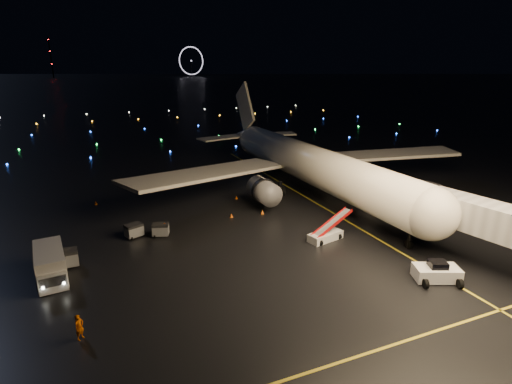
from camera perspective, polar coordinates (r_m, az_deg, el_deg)
ground at (r=328.80m, az=-20.41°, el=13.23°), size 2000.00×2000.00×0.00m
lane_centre at (r=54.86m, az=10.39°, el=-2.64°), size 0.25×80.00×0.02m
lane_cross at (r=28.35m, az=8.65°, el=-23.83°), size 60.00×0.25×0.02m
airliner at (r=62.29m, az=6.23°, el=7.44°), size 56.22×53.49×15.69m
pushback_tug at (r=40.36m, az=24.42°, el=-10.21°), size 4.45×3.45×1.88m
belt_loader at (r=45.25m, az=9.93°, el=-5.08°), size 6.24×2.94×2.92m
service_truck at (r=41.67m, az=-27.32°, el=-9.02°), size 3.25×7.90×2.83m
crew_a at (r=32.40m, az=-23.92°, el=-17.24°), size 0.84×0.83×1.96m
crew_c at (r=47.14m, az=-12.89°, el=-5.21°), size 0.94×0.91×1.58m
safety_cone_0 at (r=52.74m, az=0.91°, el=-2.86°), size 0.65×0.65×0.56m
safety_cone_1 at (r=58.72m, az=-2.82°, el=-0.76°), size 0.55×0.55×0.48m
safety_cone_2 at (r=51.69m, az=-3.54°, el=-3.36°), size 0.44×0.44×0.50m
safety_cone_3 at (r=60.64m, az=-21.91°, el=-1.42°), size 0.59×0.59×0.55m
ferris_wheel at (r=770.84m, az=-9.22°, el=17.87°), size 49.33×16.80×52.00m
radio_mast at (r=769.18m, az=-27.25°, el=16.69°), size 1.80×1.80×64.00m
taxiway_lights at (r=136.15m, az=-15.72°, el=9.09°), size 164.00×92.00×0.36m
baggage_cart_0 at (r=47.16m, az=-13.45°, el=-5.28°), size 2.08×1.75×1.51m
baggage_cart_1 at (r=47.65m, az=-17.03°, el=-5.31°), size 2.20×1.89×1.58m
baggage_cart_2 at (r=43.20m, az=-25.42°, el=-8.60°), size 2.13×1.54×1.75m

